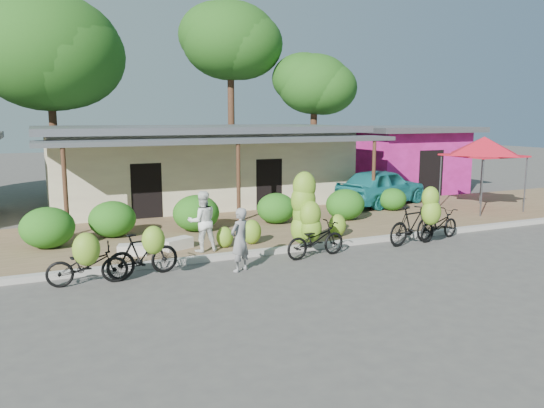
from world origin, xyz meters
The scene contains 28 objects.
ground centered at (0.00, 0.00, 0.00)m, with size 100.00×100.00×0.00m, color #494744.
sidewalk centered at (0.00, 5.00, 0.06)m, with size 60.00×6.00×0.12m, color #8D6F4C.
curb centered at (0.00, 2.00, 0.07)m, with size 60.00×0.25×0.15m, color #A8A399.
shop_main centered at (0.00, 10.93, 1.72)m, with size 13.00×8.50×3.35m.
shop_pink centered at (10.50, 10.99, 1.67)m, with size 6.00×6.00×3.25m.
tree_far_center centered at (-5.69, 16.11, 6.75)m, with size 6.66×6.66×9.31m.
tree_center_right centered at (3.31, 16.61, 7.80)m, with size 5.24×5.12×9.75m.
tree_near_right centered at (7.31, 14.61, 5.54)m, with size 4.17×3.97×7.10m.
hedge_0 centered at (-6.19, 4.71, 0.70)m, with size 1.48×1.33×1.15m, color #175E15.
hedge_1 centered at (-4.36, 5.40, 0.67)m, with size 1.41×1.27×1.10m, color #175E15.
hedge_2 centered at (-1.79, 5.18, 0.70)m, with size 1.49×1.34×1.16m, color #175E15.
hedge_3 centered at (1.06, 5.28, 0.64)m, with size 1.34×1.20×1.04m, color #175E15.
hedge_4 centered at (3.56, 4.85, 0.67)m, with size 1.40×1.26×1.10m, color #175E15.
hedge_5 centered at (6.27, 5.74, 0.55)m, with size 1.11×1.00×0.87m, color #175E15.
red_canopy centered at (9.55, 4.48, 2.61)m, with size 3.50×3.50×2.86m.
bike_far_left centered at (-5.47, 1.09, 0.55)m, with size 1.81×1.27×1.34m.
bike_left centered at (-4.19, 1.22, 0.60)m, with size 1.83×1.28×1.33m.
bike_center centered at (0.31, 1.48, 0.93)m, with size 1.89×1.30×2.27m.
bike_right centered at (3.71, 1.18, 0.73)m, with size 1.98×1.34×1.79m.
bike_far_right centered at (4.79, 1.44, 0.47)m, with size 1.88×1.04×0.94m.
loose_banana_a centered at (-1.68, 2.74, 0.42)m, with size 0.47×0.40×0.59m, color #72A429.
loose_banana_b centered at (-0.84, 2.82, 0.48)m, with size 0.57×0.48×0.71m, color #72A429.
loose_banana_c centered at (1.91, 2.65, 0.47)m, with size 0.55×0.47×0.69m, color #72A429.
sack_near centered at (-2.94, 3.13, 0.27)m, with size 0.85×0.40×0.30m, color beige.
sack_far centered at (-4.18, 2.98, 0.26)m, with size 0.75×0.38×0.28m, color beige.
vendor centered at (-1.96, 0.80, 0.79)m, with size 0.57×0.38×1.57m, color gray.
bystander centered at (-2.36, 2.60, 0.95)m, with size 0.80×0.63×1.65m, color white.
teal_van centered at (6.64, 7.00, 0.88)m, with size 1.80×4.46×1.52m, color #1B797D.
Camera 1 is at (-6.37, -10.98, 3.75)m, focal length 35.00 mm.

